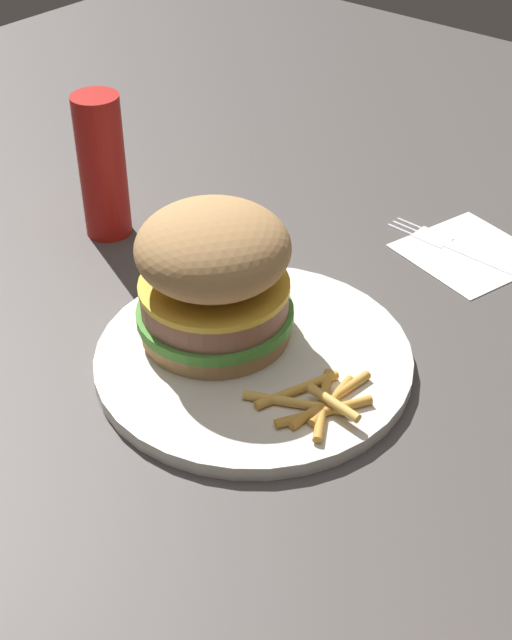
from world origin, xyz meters
The scene contains 7 objects.
ground_plane centered at (0.00, 0.00, 0.00)m, with size 1.60×1.60×0.00m, color #47423F.
plate centered at (0.01, 0.00, 0.01)m, with size 0.25×0.25×0.01m, color silver.
sandwich centered at (-0.03, 0.00, 0.07)m, with size 0.13×0.13×0.11m.
fries_pile centered at (0.08, -0.02, 0.02)m, with size 0.08×0.09×0.01m.
napkin centered at (0.06, 0.25, 0.00)m, with size 0.11×0.11×0.00m, color white.
fork centered at (0.06, 0.25, 0.00)m, with size 0.17×0.03×0.00m.
ketchup_bottle centered at (-0.23, 0.07, 0.07)m, with size 0.04×0.04×0.14m, color #B21914.
Camera 1 is at (0.35, -0.41, 0.45)m, focal length 49.76 mm.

